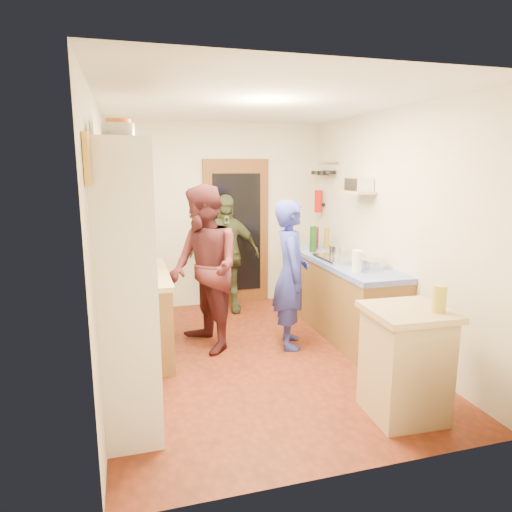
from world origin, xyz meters
name	(u,v)px	position (x,y,z in m)	size (l,w,h in m)	color
floor	(258,357)	(0.00, 0.00, -0.01)	(3.00, 4.00, 0.02)	maroon
ceiling	(258,102)	(0.00, 0.00, 2.61)	(3.00, 4.00, 0.02)	silver
wall_back	(219,216)	(0.00, 2.01, 1.30)	(3.00, 0.02, 2.60)	beige
wall_front	(350,286)	(0.00, -2.01, 1.30)	(3.00, 0.02, 2.60)	beige
wall_left	(102,243)	(-1.51, 0.00, 1.30)	(0.02, 4.00, 2.60)	beige
wall_right	(388,231)	(1.51, 0.00, 1.30)	(0.02, 4.00, 2.60)	beige
door_frame	(236,233)	(0.25, 1.97, 1.05)	(0.95, 0.06, 2.10)	brown
door_glass	(237,233)	(0.25, 1.94, 1.05)	(0.70, 0.02, 1.70)	black
hutch_body	(127,284)	(-1.30, -0.80, 1.10)	(0.40, 1.20, 2.20)	white
hutch_top_shelf	(119,143)	(-1.30, -0.80, 2.18)	(0.40, 1.14, 0.04)	white
plate_stack	(118,130)	(-1.30, -1.11, 2.25)	(0.22, 0.22, 0.09)	white
orange_pot_a	(119,130)	(-1.30, -0.74, 2.28)	(0.19, 0.19, 0.15)	orange
orange_pot_b	(119,131)	(-1.30, -0.48, 2.29)	(0.19, 0.19, 0.17)	orange
left_counter_base	(139,315)	(-1.20, 0.45, 0.42)	(0.60, 1.40, 0.85)	brown
left_counter_top	(137,275)	(-1.20, 0.45, 0.88)	(0.64, 1.44, 0.05)	#D2B881
toaster	(144,273)	(-1.15, -0.02, 0.99)	(0.25, 0.17, 0.19)	white
kettle	(132,265)	(-1.25, 0.38, 1.00)	(0.17, 0.17, 0.20)	white
orange_bowl	(144,265)	(-1.12, 0.62, 0.94)	(0.18, 0.18, 0.08)	orange
chopping_board	(137,260)	(-1.18, 1.03, 0.91)	(0.30, 0.22, 0.03)	#D2B881
right_counter_base	(340,297)	(1.20, 0.50, 0.42)	(0.60, 2.20, 0.84)	brown
right_counter_top	(341,261)	(1.20, 0.50, 0.87)	(0.62, 2.22, 0.06)	#011FB8
hob	(343,258)	(1.20, 0.44, 0.92)	(0.55, 0.58, 0.04)	silver
pot_on_hob	(337,251)	(1.15, 0.51, 1.00)	(0.19, 0.19, 0.12)	silver
bottle_a	(313,239)	(1.05, 1.02, 1.07)	(0.08, 0.08, 0.33)	#143F14
bottle_b	(316,238)	(1.18, 1.23, 1.05)	(0.07, 0.07, 0.29)	#591419
bottle_c	(327,238)	(1.31, 1.16, 1.04)	(0.07, 0.07, 0.28)	olive
paper_towel	(357,261)	(1.05, -0.17, 1.02)	(0.11, 0.11, 0.23)	white
mixing_bowl	(373,264)	(1.30, -0.07, 0.95)	(0.25, 0.25, 0.10)	silver
island_base	(405,366)	(0.81, -1.46, 0.43)	(0.55, 0.55, 0.86)	#D2B881
island_top	(409,312)	(0.81, -1.46, 0.89)	(0.62, 0.62, 0.05)	#D2B881
cutting_board	(400,309)	(0.77, -1.41, 0.90)	(0.35, 0.28, 0.02)	white
oil_jar	(439,299)	(0.99, -1.59, 1.01)	(0.10, 0.10, 0.21)	#AD9E2D
pan_rail	(328,162)	(1.46, 1.52, 2.05)	(0.02, 0.02, 0.65)	silver
pan_hang_a	(329,172)	(1.40, 1.35, 1.92)	(0.18, 0.18, 0.05)	black
pan_hang_b	(323,173)	(1.40, 1.55, 1.90)	(0.16, 0.16, 0.05)	black
pan_hang_c	(317,172)	(1.40, 1.75, 1.91)	(0.17, 0.17, 0.05)	black
wall_shelf	(359,192)	(1.37, 0.45, 1.70)	(0.26, 0.42, 0.03)	#D2B881
radio	(359,185)	(1.37, 0.45, 1.79)	(0.22, 0.30, 0.15)	silver
ext_bracket	(322,205)	(1.47, 1.70, 1.45)	(0.06, 0.10, 0.04)	black
fire_extinguisher	(318,201)	(1.41, 1.70, 1.50)	(0.11, 0.11, 0.32)	red
picture_frame	(87,159)	(-1.48, -1.55, 2.05)	(0.03, 0.25, 0.30)	gold
person_hob	(294,275)	(0.46, 0.16, 0.83)	(0.60, 0.39, 1.65)	#29339C
person_left	(205,268)	(-0.48, 0.40, 0.91)	(0.89, 0.69, 1.82)	#471C1F
person_back	(226,254)	(0.00, 1.59, 0.82)	(0.96, 0.40, 1.63)	#3A4226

